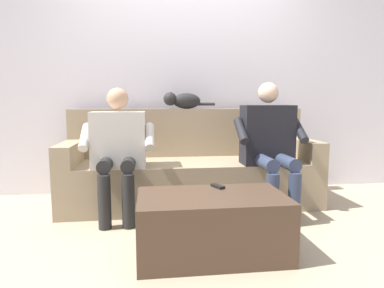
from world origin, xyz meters
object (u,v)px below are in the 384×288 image
object	(u,v)px
couch	(191,172)
remote_black	(218,186)
coffee_table	(212,225)
cat_on_backrest	(182,100)
person_right_seated	(118,144)
person_left_seated	(270,141)

from	to	relation	value
couch	remote_black	size ratio (longest dim) A/B	21.00
coffee_table	cat_on_backrest	world-z (taller)	cat_on_backrest
person_right_seated	person_left_seated	bearing A→B (deg)	177.85
person_left_seated	coffee_table	bearing A→B (deg)	49.13
couch	cat_on_backrest	world-z (taller)	cat_on_backrest
couch	person_left_seated	distance (m)	0.82
couch	person_left_seated	xyz separation A→B (m)	(-0.65, 0.37, 0.33)
person_left_seated	remote_black	xyz separation A→B (m)	(0.57, 0.57, -0.24)
person_left_seated	person_right_seated	world-z (taller)	person_left_seated
person_left_seated	cat_on_backrest	size ratio (longest dim) A/B	2.17
coffee_table	cat_on_backrest	bearing A→B (deg)	-87.59
person_left_seated	couch	bearing A→B (deg)	-29.89
remote_black	person_left_seated	bearing A→B (deg)	-69.62
person_left_seated	cat_on_backrest	xyz separation A→B (m)	(0.70, -0.62, 0.35)
person_right_seated	remote_black	distance (m)	0.98
couch	coffee_table	xyz separation A→B (m)	(0.00, 1.12, -0.11)
cat_on_backrest	couch	bearing A→B (deg)	103.07
person_right_seated	remote_black	size ratio (longest dim) A/B	9.71
person_left_seated	person_right_seated	bearing A→B (deg)	-2.15
couch	coffee_table	distance (m)	1.13
person_left_seated	remote_black	size ratio (longest dim) A/B	10.17
couch	coffee_table	bearing A→B (deg)	90.00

